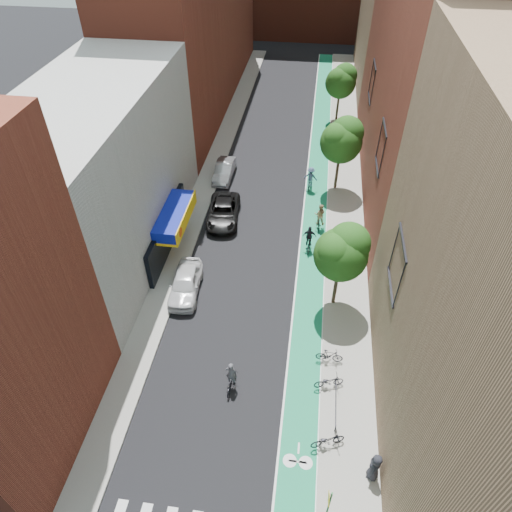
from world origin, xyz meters
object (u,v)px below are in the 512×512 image
at_px(pedestrian, 375,467).
at_px(cyclist_lane_mid, 309,241).
at_px(cyclist_lead, 231,379).
at_px(parked_car_silver, 224,171).
at_px(parked_car_white, 185,283).
at_px(cyclist_lane_near, 319,217).
at_px(parked_car_black, 223,212).
at_px(cyclist_lane_far, 310,179).

bearing_deg(pedestrian, cyclist_lane_mid, -150.19).
bearing_deg(cyclist_lane_mid, cyclist_lead, 74.36).
height_order(parked_car_silver, cyclist_lead, cyclist_lead).
distance_m(parked_car_white, cyclist_lane_near, 12.21).
bearing_deg(cyclist_lead, parked_car_silver, -72.15).
distance_m(cyclist_lane_near, pedestrian, 19.68).
relative_size(cyclist_lead, cyclist_lane_mid, 0.98).
bearing_deg(parked_car_black, cyclist_lane_far, 33.89).
distance_m(parked_car_silver, cyclist_lane_near, 10.95).
distance_m(cyclist_lead, cyclist_lane_far, 21.16).
relative_size(cyclist_lead, pedestrian, 1.10).
relative_size(cyclist_lead, cyclist_lane_far, 0.94).
xyz_separation_m(parked_car_white, parked_car_silver, (-0.15, 14.79, -0.07)).
distance_m(parked_car_silver, pedestrian, 28.47).
xyz_separation_m(parked_car_silver, cyclist_lead, (4.57, -21.72, -0.04)).
height_order(parked_car_white, cyclist_lane_mid, cyclist_lane_mid).
height_order(parked_car_black, cyclist_lane_mid, cyclist_lane_mid).
bearing_deg(parked_car_silver, cyclist_lane_near, -35.15).
xyz_separation_m(parked_car_black, parked_car_silver, (-1.14, 6.32, -0.01)).
bearing_deg(parked_car_black, pedestrian, -65.27).
xyz_separation_m(parked_car_black, pedestrian, (11.06, -19.40, 0.34)).
height_order(cyclist_lane_mid, cyclist_lane_far, cyclist_lane_far).
bearing_deg(parked_car_silver, cyclist_lane_mid, -47.75).
bearing_deg(cyclist_lead, cyclist_lane_near, -99.86).
bearing_deg(cyclist_lane_near, pedestrian, 101.16).
bearing_deg(parked_car_black, cyclist_lane_near, -4.92).
xyz_separation_m(cyclist_lane_mid, cyclist_lane_far, (-0.31, 8.30, 0.27)).
height_order(parked_car_white, cyclist_lane_far, cyclist_lane_far).
bearing_deg(parked_car_white, parked_car_black, 79.14).
bearing_deg(cyclist_lane_mid, parked_car_silver, -47.12).
relative_size(parked_car_black, cyclist_lane_near, 2.44).
bearing_deg(pedestrian, parked_car_black, -133.85).
distance_m(parked_car_white, parked_car_black, 8.52).
bearing_deg(cyclist_lane_near, parked_car_silver, -33.64).
bearing_deg(parked_car_white, parked_car_silver, 86.40).
bearing_deg(cyclist_lead, pedestrian, 158.32).
relative_size(cyclist_lane_near, cyclist_lane_mid, 1.04).
bearing_deg(parked_car_black, cyclist_lead, -82.42).
bearing_deg(parked_car_white, cyclist_lane_near, 39.76).
distance_m(parked_car_black, cyclist_lead, 15.77).
bearing_deg(parked_car_black, parked_car_white, -101.63).
xyz_separation_m(parked_car_silver, pedestrian, (12.20, -25.72, 0.36)).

